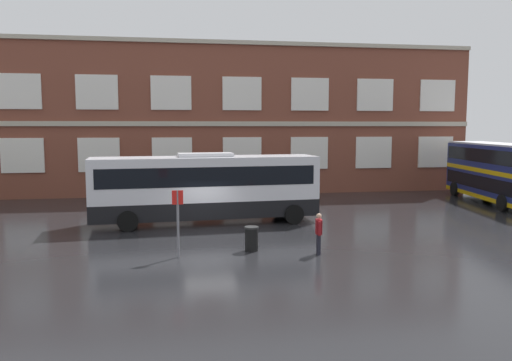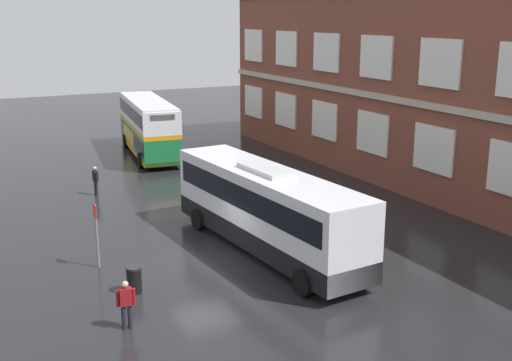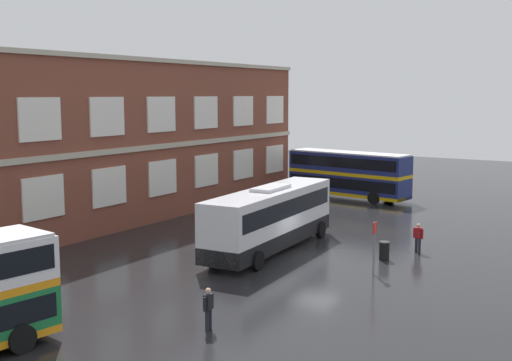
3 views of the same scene
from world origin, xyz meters
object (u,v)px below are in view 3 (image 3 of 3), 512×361
bus_stand_flag (374,243)px  station_litter_bin (384,251)px  double_decker_middle (348,174)px  waiting_passenger (418,237)px  second_passenger (208,307)px  touring_coach (271,218)px

bus_stand_flag → station_litter_bin: (3.05, 0.60, -1.12)m
double_decker_middle → bus_stand_flag: double_decker_middle is taller
double_decker_middle → station_litter_bin: double_decker_middle is taller
waiting_passenger → second_passenger: 16.62m
double_decker_middle → second_passenger: double_decker_middle is taller
touring_coach → second_passenger: (-12.23, -4.52, -0.98)m
second_passenger → bus_stand_flag: bus_stand_flag is taller
touring_coach → second_passenger: size_ratio=7.15×
second_passenger → station_litter_bin: second_passenger is taller
bus_stand_flag → station_litter_bin: size_ratio=2.62×
double_decker_middle → second_passenger: (-32.19, -8.54, -1.22)m
waiting_passenger → second_passenger: bearing=169.9°
double_decker_middle → station_litter_bin: (-18.44, -10.42, -1.63)m
touring_coach → station_litter_bin: size_ratio=11.80×
touring_coach → station_litter_bin: bearing=-76.7°
double_decker_middle → second_passenger: size_ratio=6.62×
second_passenger → station_litter_bin: (13.75, -1.87, -0.41)m
touring_coach → station_litter_bin: 6.72m
touring_coach → second_passenger: bearing=-159.7°
touring_coach → waiting_passenger: size_ratio=7.15×
touring_coach → waiting_passenger: touring_coach is taller
double_decker_middle → touring_coach: (-19.96, -4.02, -0.24)m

